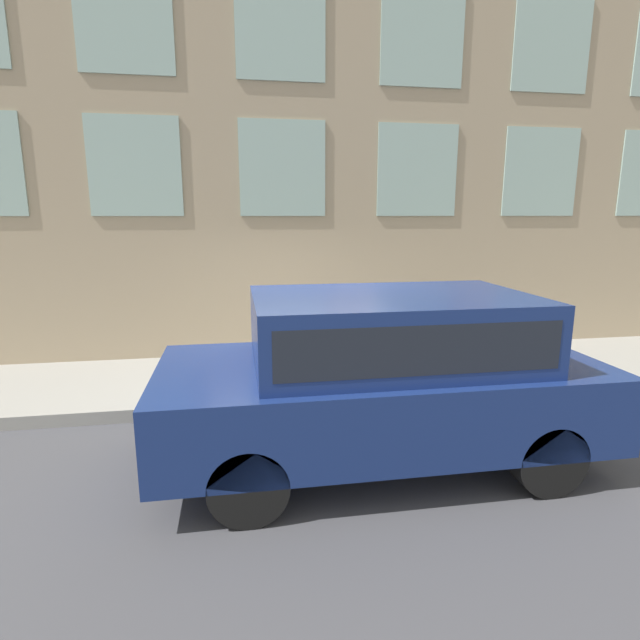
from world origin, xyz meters
The scene contains 6 objects.
ground_plane centered at (0.00, 0.00, 0.00)m, with size 80.00×80.00×0.00m, color #47474C.
sidewalk centered at (1.20, 0.00, 0.09)m, with size 2.39×60.00×0.17m.
building_facade centered at (2.54, 0.00, 4.04)m, with size 0.33×40.00×8.07m.
fire_hydrant centered at (0.36, 0.05, 0.61)m, with size 0.31×0.43×0.85m.
person centered at (0.71, -0.70, 0.83)m, with size 0.27×0.18×1.10m.
parked_truck_navy_near centered at (-1.47, -0.66, 1.03)m, with size 2.03×4.52×1.81m.
Camera 1 is at (-6.26, 0.82, 2.60)m, focal length 28.00 mm.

